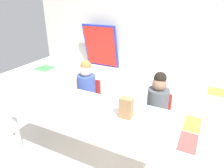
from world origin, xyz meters
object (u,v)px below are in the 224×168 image
Objects in this scene: seated_child_middle_seat at (158,101)px; donut_powdered_on_plate at (73,111)px; paper_plate_center_table at (76,101)px; craft_table at (93,116)px; seated_child_near_camera at (87,85)px; folded_activity_table at (101,46)px; paper_plate_near_edge at (73,112)px; paper_bag_brown at (126,108)px.

seated_child_middle_seat is 8.69× the size of donut_powdered_on_plate.
seated_child_middle_seat is at bearing 31.33° from paper_plate_center_table.
paper_plate_center_table is at bearing 120.23° from donut_powdered_on_plate.
seated_child_near_camera is (-0.49, 0.63, 0.01)m from craft_table.
seated_child_middle_seat reaches higher than craft_table.
craft_table is 9.96× the size of paper_plate_center_table.
seated_child_middle_seat is at bearing 45.82° from donut_powdered_on_plate.
folded_activity_table reaches higher than donut_powdered_on_plate.
paper_plate_near_edge is at bearing -134.18° from seated_child_middle_seat.
craft_table is at bearing -62.04° from folded_activity_table.
donut_powdered_on_plate is (-0.72, -0.74, 0.06)m from seated_child_middle_seat.
paper_bag_brown is (-0.19, -0.57, 0.15)m from seated_child_middle_seat.
paper_plate_center_table is (-0.66, 0.05, -0.11)m from paper_bag_brown.
donut_powdered_on_plate reaches higher than paper_plate_near_edge.
paper_bag_brown reaches higher than paper_plate_near_edge.
seated_child_near_camera is at bearing -65.29° from folded_activity_table.
donut_powdered_on_plate is (-0.53, -0.17, -0.09)m from paper_bag_brown.
seated_child_middle_seat is (0.54, 0.63, 0.01)m from craft_table.
seated_child_middle_seat is 0.99m from paper_plate_center_table.
craft_table is at bearing -130.28° from seated_child_middle_seat.
paper_plate_near_edge and paper_plate_center_table have the same top height.
paper_plate_center_table is at bearing 158.97° from craft_table.
folded_activity_table is at bearing 117.96° from craft_table.
folded_activity_table reaches higher than paper_plate_near_edge.
craft_table is 1.95× the size of seated_child_middle_seat.
paper_plate_near_edge is at bearing 0.00° from donut_powdered_on_plate.
seated_child_near_camera is 0.55m from paper_plate_center_table.
folded_activity_table is 4.94× the size of paper_bag_brown.
seated_child_middle_seat is 1.03m from paper_plate_near_edge.
paper_plate_near_edge is at bearing -162.11° from paper_bag_brown.
seated_child_near_camera is 5.10× the size of paper_plate_center_table.
seated_child_middle_seat is 5.10× the size of paper_plate_center_table.
craft_table is 0.39m from paper_bag_brown.
folded_activity_table is 3.24m from donut_powdered_on_plate.
seated_child_near_camera is at bearing 127.84° from craft_table.
seated_child_near_camera is 1.03m from paper_bag_brown.
paper_plate_center_table is (-0.13, 0.22, 0.00)m from paper_plate_near_edge.
seated_child_middle_seat is 3.02m from folded_activity_table.
craft_table is 0.21m from paper_plate_near_edge.
seated_child_middle_seat is 0.84× the size of folded_activity_table.
folded_activity_table reaches higher than seated_child_near_camera.
seated_child_near_camera is 1.03m from seated_child_middle_seat.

